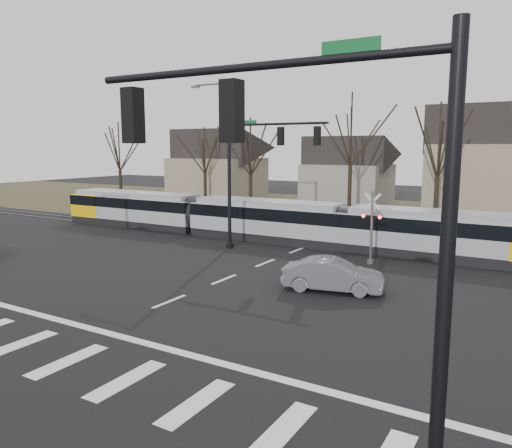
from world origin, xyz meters
The scene contains 15 objects.
ground centered at (0.00, 0.00, 0.00)m, with size 140.00×140.00×0.00m, color black.
grass_verge centered at (0.00, 32.00, 0.01)m, with size 140.00×28.00×0.01m, color #38331E.
crosswalk centered at (0.00, -4.00, 0.01)m, with size 27.00×2.60×0.01m.
stop_line centered at (0.00, -1.80, 0.01)m, with size 28.00×0.35×0.01m, color silver.
lane_dashes centered at (0.00, 16.00, 0.01)m, with size 0.18×30.00×0.01m.
rail_pair centered at (0.00, 15.80, 0.03)m, with size 90.00×1.52×0.06m.
tram centered at (-3.39, 16.00, 1.49)m, with size 36.12×2.68×2.74m.
sedan centered at (5.20, 6.88, 0.72)m, with size 4.61×2.48×1.44m, color slate.
signal_pole_near_right centered at (10.11, -6.00, 5.17)m, with size 6.72×0.44×8.00m.
signal_pole_far centered at (-2.41, 12.50, 5.70)m, with size 9.28×0.44×10.20m.
rail_crossing_signal centered at (5.00, 12.79, 1.89)m, with size 1.08×0.36×4.00m.
tree_row centered at (2.00, 26.00, 5.00)m, with size 59.20×7.20×10.00m.
house_a centered at (-20.00, 34.00, 4.46)m, with size 9.72×8.64×8.60m.
house_b centered at (-5.00, 36.00, 3.97)m, with size 8.64×7.56×7.65m.
house_c centered at (9.00, 33.00, 5.23)m, with size 10.80×8.64×10.10m.
Camera 1 is at (13.17, -13.20, 6.31)m, focal length 35.00 mm.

